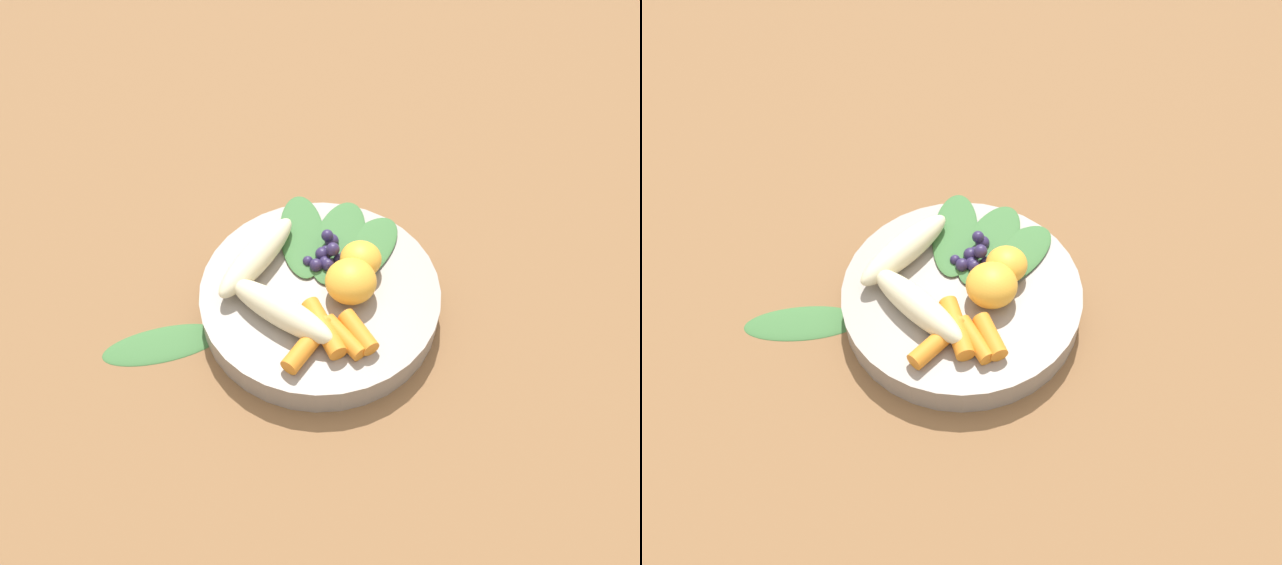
{
  "view_description": "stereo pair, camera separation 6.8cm",
  "coord_description": "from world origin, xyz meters",
  "views": [
    {
      "loc": [
        0.22,
        0.36,
        0.58
      ],
      "look_at": [
        0.0,
        0.0,
        0.04
      ],
      "focal_mm": 39.26,
      "sensor_mm": 36.0,
      "label": 1
    },
    {
      "loc": [
        0.16,
        0.39,
        0.58
      ],
      "look_at": [
        0.0,
        0.0,
        0.04
      ],
      "focal_mm": 39.26,
      "sensor_mm": 36.0,
      "label": 2
    }
  ],
  "objects": [
    {
      "name": "carrot_front",
      "position": [
        0.05,
        0.05,
        0.04
      ],
      "size": [
        0.06,
        0.04,
        0.02
      ],
      "primitive_type": "cylinder",
      "rotation": [
        0.0,
        1.57,
        6.71
      ],
      "color": "orange",
      "rests_on": "bowl"
    },
    {
      "name": "carrot_mid_right",
      "position": [
        0.01,
        0.07,
        0.04
      ],
      "size": [
        0.02,
        0.05,
        0.02
      ],
      "primitive_type": "cylinder",
      "rotation": [
        0.0,
        1.57,
        7.96
      ],
      "color": "orange",
      "rests_on": "bowl"
    },
    {
      "name": "carrot_rear",
      "position": [
        0.0,
        0.07,
        0.04
      ],
      "size": [
        0.02,
        0.05,
        0.02
      ],
      "primitive_type": "cylinder",
      "rotation": [
        0.0,
        1.57,
        7.83
      ],
      "color": "orange",
      "rests_on": "bowl"
    },
    {
      "name": "banana_peeled_right",
      "position": [
        0.04,
        -0.06,
        0.05
      ],
      "size": [
        0.12,
        0.08,
        0.03
      ],
      "primitive_type": "ellipsoid",
      "rotation": [
        0.0,
        0.0,
        6.74
      ],
      "color": "beige",
      "rests_on": "bowl"
    },
    {
      "name": "kale_leaf_right",
      "position": [
        -0.05,
        -0.04,
        0.03
      ],
      "size": [
        0.12,
        0.12,
        0.01
      ],
      "primitive_type": "ellipsoid",
      "rotation": [
        0.0,
        0.0,
        10.19
      ],
      "color": "#3D7038",
      "rests_on": "bowl"
    },
    {
      "name": "orange_segment_near",
      "position": [
        -0.05,
        0.0,
        0.05
      ],
      "size": [
        0.04,
        0.04,
        0.03
      ],
      "primitive_type": "ellipsoid",
      "color": "#F4A833",
      "rests_on": "bowl"
    },
    {
      "name": "ground_plane",
      "position": [
        0.0,
        0.0,
        0.0
      ],
      "size": [
        2.4,
        2.4,
        0.0
      ],
      "primitive_type": "plane",
      "color": "brown"
    },
    {
      "name": "bowl",
      "position": [
        0.0,
        0.0,
        0.02
      ],
      "size": [
        0.24,
        0.24,
        0.03
      ],
      "primitive_type": "cylinder",
      "color": "gray",
      "rests_on": "ground_plane"
    },
    {
      "name": "orange_segment_far",
      "position": [
        -0.02,
        0.02,
        0.05
      ],
      "size": [
        0.05,
        0.05,
        0.04
      ],
      "primitive_type": "ellipsoid",
      "color": "#F4A833",
      "rests_on": "bowl"
    },
    {
      "name": "carrot_mid_left",
      "position": [
        0.03,
        0.05,
        0.04
      ],
      "size": [
        0.03,
        0.07,
        0.02
      ],
      "primitive_type": "cylinder",
      "rotation": [
        0.0,
        1.57,
        7.73
      ],
      "color": "orange",
      "rests_on": "bowl"
    },
    {
      "name": "kale_leaf_stray",
      "position": [
        0.16,
        -0.04,
        0.0
      ],
      "size": [
        0.13,
        0.08,
        0.01
      ],
      "primitive_type": "ellipsoid",
      "rotation": [
        0.0,
        0.0,
        5.98
      ],
      "color": "#3D7038",
      "rests_on": "ground_plane"
    },
    {
      "name": "blueberry_pile",
      "position": [
        -0.03,
        -0.03,
        0.04
      ],
      "size": [
        0.05,
        0.04,
        0.02
      ],
      "color": "#2D234C",
      "rests_on": "bowl"
    },
    {
      "name": "kale_leaf_rear",
      "position": [
        -0.02,
        -0.07,
        0.03
      ],
      "size": [
        0.09,
        0.13,
        0.01
      ],
      "primitive_type": "ellipsoid",
      "rotation": [
        0.0,
        0.0,
        10.54
      ],
      "color": "#3D7038",
      "rests_on": "bowl"
    },
    {
      "name": "kale_leaf_left",
      "position": [
        -0.06,
        -0.02,
        0.03
      ],
      "size": [
        0.12,
        0.09,
        0.01
      ],
      "primitive_type": "ellipsoid",
      "rotation": [
        0.0,
        0.0,
        9.87
      ],
      "color": "#3D7038",
      "rests_on": "bowl"
    },
    {
      "name": "banana_peeled_left",
      "position": [
        0.05,
        0.01,
        0.05
      ],
      "size": [
        0.07,
        0.12,
        0.03
      ],
      "primitive_type": "ellipsoid",
      "rotation": [
        0.0,
        0.0,
        8.25
      ],
      "color": "beige",
      "rests_on": "bowl"
    }
  ]
}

